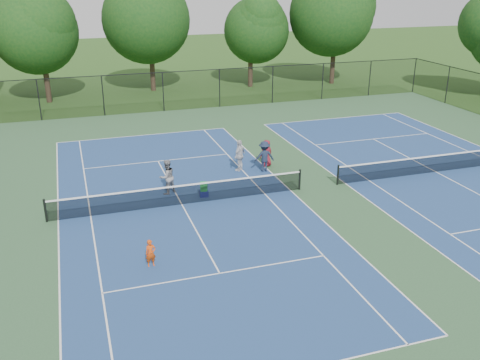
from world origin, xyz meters
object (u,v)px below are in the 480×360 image
object	(u,v)px
tree_back_a	(40,27)
child_player	(151,253)
bystander_b	(264,156)
ball_hopper	(204,187)
instructor	(167,177)
tree_back_c	(251,26)
ball_crate	(204,194)
bystander_a	(240,155)
tree_back_d	(336,10)
bystander_c	(266,153)
tree_back_b	(149,15)

from	to	relation	value
tree_back_a	child_player	bearing A→B (deg)	-82.64
bystander_b	ball_hopper	xyz separation A→B (m)	(-3.97, -2.40, -0.33)
child_player	tree_back_a	bearing A→B (deg)	92.88
tree_back_a	instructor	bearing A→B (deg)	-75.90
tree_back_c	ball_crate	world-z (taller)	tree_back_c
tree_back_c	bystander_a	bearing A→B (deg)	-110.49
child_player	bystander_a	distance (m)	10.64
tree_back_a	child_player	xyz separation A→B (m)	(3.76, -29.10, -5.51)
tree_back_c	child_player	size ratio (longest dim) A/B	7.96
bystander_a	bystander_b	distance (m)	1.33
child_player	ball_hopper	world-z (taller)	child_player
tree_back_d	ball_hopper	distance (m)	30.64
tree_back_a	bystander_b	bearing A→B (deg)	-61.91
child_player	bystander_a	bearing A→B (deg)	49.74
bystander_a	bystander_c	xyz separation A→B (m)	(1.62, 0.22, -0.12)
tree_back_a	bystander_c	world-z (taller)	tree_back_a
child_player	bystander_a	xyz separation A→B (m)	(6.22, 8.63, 0.34)
tree_back_b	bystander_a	xyz separation A→B (m)	(0.98, -22.47, -5.73)
child_player	ball_hopper	size ratio (longest dim) A/B	2.54
bystander_a	ball_hopper	world-z (taller)	bystander_a
ball_hopper	tree_back_a	bearing A→B (deg)	107.18
tree_back_a	tree_back_c	size ratio (longest dim) A/B	1.09
tree_back_a	bystander_c	size ratio (longest dim) A/B	6.09
tree_back_a	bystander_b	world-z (taller)	tree_back_a
tree_back_a	tree_back_b	xyz separation A→B (m)	(9.00, 2.00, 0.56)
tree_back_b	tree_back_c	xyz separation A→B (m)	(9.00, -1.00, -1.11)
bystander_c	ball_crate	xyz separation A→B (m)	(-4.38, -3.13, -0.60)
bystander_c	tree_back_d	bearing A→B (deg)	-138.05
child_player	bystander_c	bearing A→B (deg)	43.96
bystander_c	bystander_b	bearing A→B (deg)	48.58
bystander_b	child_player	bearing A→B (deg)	50.76
instructor	bystander_a	xyz separation A→B (m)	(4.34, 1.99, 0.01)
bystander_a	tree_back_d	bearing A→B (deg)	-172.46
instructor	bystander_a	distance (m)	4.77
tree_back_b	tree_back_d	distance (m)	17.12
ball_hopper	bystander_c	bearing A→B (deg)	35.56
tree_back_b	bystander_c	distance (m)	23.15
tree_back_c	tree_back_d	size ratio (longest dim) A/B	0.81
tree_back_b	ball_crate	size ratio (longest dim) A/B	24.89
instructor	bystander_b	bearing A→B (deg)	170.46
instructor	ball_crate	distance (m)	1.97
bystander_a	bystander_b	bearing A→B (deg)	112.75
tree_back_d	bystander_b	world-z (taller)	tree_back_d
ball_crate	bystander_a	bearing A→B (deg)	46.61
tree_back_b	tree_back_d	world-z (taller)	tree_back_d
tree_back_a	tree_back_c	bearing A→B (deg)	3.18
ball_crate	ball_hopper	bearing A→B (deg)	0.00
child_player	bystander_a	size ratio (longest dim) A/B	0.61
instructor	child_player	bearing A→B (deg)	49.77
instructor	tree_back_b	bearing A→B (deg)	-122.22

